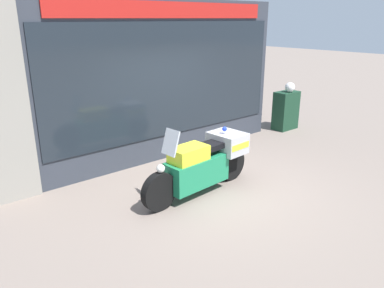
% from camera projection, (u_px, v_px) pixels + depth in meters
% --- Properties ---
extents(ground_plane, '(60.00, 60.00, 0.00)m').
position_uv_depth(ground_plane, '(216.00, 186.00, 7.04)').
color(ground_plane, gray).
extents(shop_building, '(6.86, 0.55, 3.39)m').
position_uv_depth(shop_building, '(137.00, 84.00, 7.71)').
color(shop_building, '#333842').
rests_on(shop_building, ground).
extents(window_display, '(5.60, 0.30, 1.94)m').
position_uv_depth(window_display, '(166.00, 135.00, 8.57)').
color(window_display, slate).
rests_on(window_display, ground).
extents(paramedic_motorcycle, '(2.45, 0.68, 1.31)m').
position_uv_depth(paramedic_motorcycle, '(204.00, 162.00, 6.67)').
color(paramedic_motorcycle, black).
rests_on(paramedic_motorcycle, ground).
extents(utility_cabinet, '(0.71, 0.42, 1.07)m').
position_uv_depth(utility_cabinet, '(286.00, 110.00, 10.51)').
color(utility_cabinet, '#193D28').
rests_on(utility_cabinet, ground).
extents(white_helmet, '(0.27, 0.27, 0.27)m').
position_uv_depth(white_helmet, '(290.00, 87.00, 10.24)').
color(white_helmet, white).
rests_on(white_helmet, utility_cabinet).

